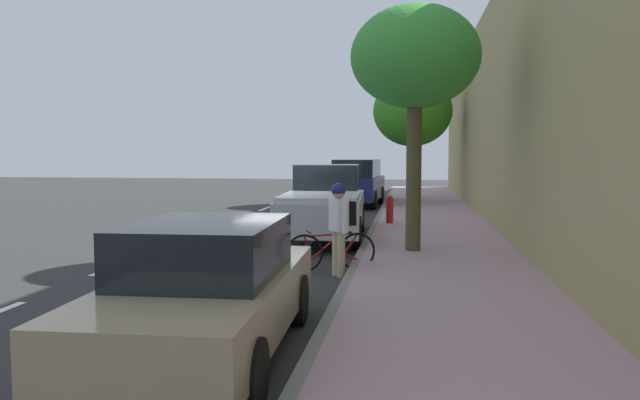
{
  "coord_description": "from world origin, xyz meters",
  "views": [
    {
      "loc": [
        3.16,
        -15.64,
        2.28
      ],
      "look_at": [
        1.24,
        -2.78,
        1.26
      ],
      "focal_mm": 33.8,
      "sensor_mm": 36.0,
      "label": 1
    }
  ],
  "objects_px": {
    "street_tree_mid_block": "(413,111)",
    "street_tree_near_cyclist": "(415,59)",
    "parked_sedan_tan_nearest": "(207,290)",
    "parked_pickup_silver_second": "(325,205)",
    "parked_suv_dark_blue_mid": "(357,182)",
    "fire_hydrant": "(390,209)",
    "bicycle_at_curb": "(331,251)",
    "cyclist_with_backpack": "(340,219)"
  },
  "relations": [
    {
      "from": "street_tree_mid_block",
      "to": "street_tree_near_cyclist",
      "type": "bearing_deg",
      "value": -90.0
    },
    {
      "from": "parked_sedan_tan_nearest",
      "to": "street_tree_near_cyclist",
      "type": "bearing_deg",
      "value": 71.1
    },
    {
      "from": "parked_sedan_tan_nearest",
      "to": "street_tree_mid_block",
      "type": "xyz_separation_m",
      "value": [
        2.31,
        20.6,
        3.34
      ]
    },
    {
      "from": "street_tree_mid_block",
      "to": "parked_pickup_silver_second",
      "type": "bearing_deg",
      "value": -101.57
    },
    {
      "from": "parked_pickup_silver_second",
      "to": "parked_suv_dark_blue_mid",
      "type": "xyz_separation_m",
      "value": [
        -0.01,
        9.97,
        0.13
      ]
    },
    {
      "from": "fire_hydrant",
      "to": "bicycle_at_curb",
      "type": "bearing_deg",
      "value": -97.62
    },
    {
      "from": "parked_suv_dark_blue_mid",
      "to": "cyclist_with_backpack",
      "type": "distance_m",
      "value": 14.77
    },
    {
      "from": "cyclist_with_backpack",
      "to": "street_tree_near_cyclist",
      "type": "height_order",
      "value": "street_tree_near_cyclist"
    },
    {
      "from": "parked_sedan_tan_nearest",
      "to": "cyclist_with_backpack",
      "type": "bearing_deg",
      "value": 78.12
    },
    {
      "from": "parked_sedan_tan_nearest",
      "to": "cyclist_with_backpack",
      "type": "relative_size",
      "value": 2.57
    },
    {
      "from": "street_tree_mid_block",
      "to": "parked_suv_dark_blue_mid",
      "type": "bearing_deg",
      "value": -150.95
    },
    {
      "from": "parked_sedan_tan_nearest",
      "to": "street_tree_mid_block",
      "type": "bearing_deg",
      "value": 83.61
    },
    {
      "from": "parked_sedan_tan_nearest",
      "to": "cyclist_with_backpack",
      "type": "height_order",
      "value": "cyclist_with_backpack"
    },
    {
      "from": "street_tree_near_cyclist",
      "to": "parked_sedan_tan_nearest",
      "type": "bearing_deg",
      "value": -108.9
    },
    {
      "from": "parked_pickup_silver_second",
      "to": "street_tree_near_cyclist",
      "type": "xyz_separation_m",
      "value": [
        2.3,
        -2.61,
        3.36
      ]
    },
    {
      "from": "parked_pickup_silver_second",
      "to": "cyclist_with_backpack",
      "type": "distance_m",
      "value": 4.86
    },
    {
      "from": "parked_suv_dark_blue_mid",
      "to": "cyclist_with_backpack",
      "type": "bearing_deg",
      "value": -86.24
    },
    {
      "from": "parked_sedan_tan_nearest",
      "to": "street_tree_near_cyclist",
      "type": "xyz_separation_m",
      "value": [
        2.31,
        6.74,
        3.51
      ]
    },
    {
      "from": "parked_pickup_silver_second",
      "to": "fire_hydrant",
      "type": "distance_m",
      "value": 2.89
    },
    {
      "from": "parked_suv_dark_blue_mid",
      "to": "street_tree_mid_block",
      "type": "distance_m",
      "value": 4.05
    },
    {
      "from": "parked_sedan_tan_nearest",
      "to": "street_tree_near_cyclist",
      "type": "height_order",
      "value": "street_tree_near_cyclist"
    },
    {
      "from": "parked_sedan_tan_nearest",
      "to": "street_tree_mid_block",
      "type": "height_order",
      "value": "street_tree_mid_block"
    },
    {
      "from": "parked_pickup_silver_second",
      "to": "parked_suv_dark_blue_mid",
      "type": "bearing_deg",
      "value": 90.04
    },
    {
      "from": "parked_suv_dark_blue_mid",
      "to": "fire_hydrant",
      "type": "xyz_separation_m",
      "value": [
        1.64,
        -7.61,
        -0.43
      ]
    },
    {
      "from": "fire_hydrant",
      "to": "street_tree_mid_block",
      "type": "bearing_deg",
      "value": 85.7
    },
    {
      "from": "cyclist_with_backpack",
      "to": "street_tree_mid_block",
      "type": "height_order",
      "value": "street_tree_mid_block"
    },
    {
      "from": "bicycle_at_curb",
      "to": "street_tree_near_cyclist",
      "type": "xyz_separation_m",
      "value": [
        1.56,
        1.72,
        3.87
      ]
    },
    {
      "from": "parked_pickup_silver_second",
      "to": "street_tree_mid_block",
      "type": "height_order",
      "value": "street_tree_mid_block"
    },
    {
      "from": "bicycle_at_curb",
      "to": "cyclist_with_backpack",
      "type": "bearing_deg",
      "value": -63.17
    },
    {
      "from": "parked_suv_dark_blue_mid",
      "to": "street_tree_near_cyclist",
      "type": "height_order",
      "value": "street_tree_near_cyclist"
    },
    {
      "from": "cyclist_with_backpack",
      "to": "parked_pickup_silver_second",
      "type": "bearing_deg",
      "value": 101.42
    },
    {
      "from": "parked_suv_dark_blue_mid",
      "to": "street_tree_near_cyclist",
      "type": "relative_size",
      "value": 0.92
    },
    {
      "from": "parked_sedan_tan_nearest",
      "to": "parked_suv_dark_blue_mid",
      "type": "bearing_deg",
      "value": 90.01
    },
    {
      "from": "parked_pickup_silver_second",
      "to": "street_tree_near_cyclist",
      "type": "relative_size",
      "value": 1.03
    },
    {
      "from": "parked_sedan_tan_nearest",
      "to": "cyclist_with_backpack",
      "type": "xyz_separation_m",
      "value": [
        0.96,
        4.58,
        0.31
      ]
    },
    {
      "from": "parked_sedan_tan_nearest",
      "to": "parked_pickup_silver_second",
      "type": "relative_size",
      "value": 0.82
    },
    {
      "from": "parked_sedan_tan_nearest",
      "to": "parked_suv_dark_blue_mid",
      "type": "distance_m",
      "value": 19.32
    },
    {
      "from": "street_tree_mid_block",
      "to": "fire_hydrant",
      "type": "distance_m",
      "value": 9.58
    },
    {
      "from": "bicycle_at_curb",
      "to": "parked_suv_dark_blue_mid",
      "type": "bearing_deg",
      "value": 93.0
    },
    {
      "from": "parked_suv_dark_blue_mid",
      "to": "street_tree_near_cyclist",
      "type": "xyz_separation_m",
      "value": [
        2.31,
        -12.58,
        3.23
      ]
    },
    {
      "from": "street_tree_mid_block",
      "to": "parked_sedan_tan_nearest",
      "type": "bearing_deg",
      "value": -96.39
    },
    {
      "from": "cyclist_with_backpack",
      "to": "street_tree_near_cyclist",
      "type": "xyz_separation_m",
      "value": [
        1.34,
        2.15,
        3.2
      ]
    }
  ]
}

